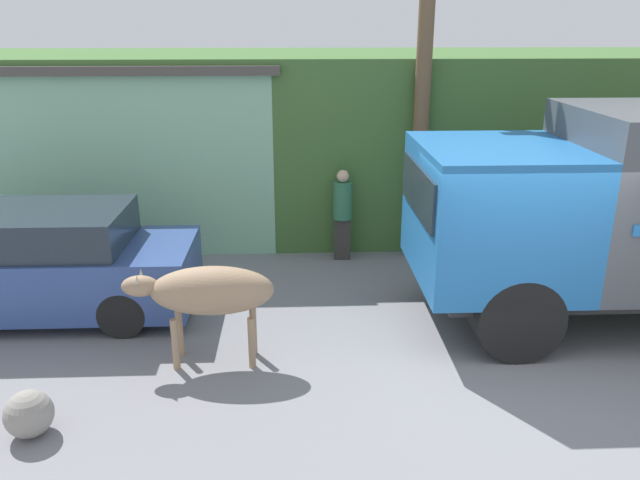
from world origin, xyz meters
name	(u,v)px	position (x,y,z in m)	size (l,w,h in m)	color
ground_plane	(518,362)	(0.00, 0.00, 0.00)	(60.00, 60.00, 0.00)	gray
hillside_embankment	(422,135)	(0.00, 6.76, 1.77)	(32.00, 5.25, 3.54)	#426B33
building_backdrop	(124,152)	(-6.18, 5.33, 1.73)	(6.22, 2.70, 3.44)	#8CC69E
brown_cow	(209,292)	(-3.94, 0.19, 0.97)	(1.88, 0.61, 1.30)	#9E7F60
parked_suv	(36,265)	(-6.65, 1.71, 0.78)	(4.62, 1.80, 1.61)	#334C8C
pedestrian_on_hill	(343,211)	(-1.99, 3.82, 0.92)	(0.36, 0.36, 1.67)	#38332D
utility_pole	(423,77)	(-0.61, 3.96, 3.26)	(0.90, 0.27, 6.32)	brown
roadside_rock	(29,414)	(-5.67, -1.26, 0.25)	(0.51, 0.51, 0.51)	gray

